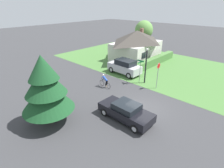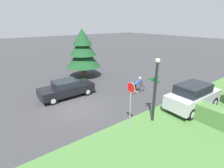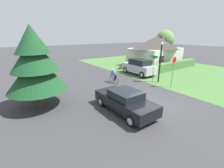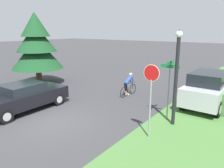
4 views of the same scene
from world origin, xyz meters
name	(u,v)px [view 1 (image 1 of 4)]	position (x,y,z in m)	size (l,w,h in m)	color
ground_plane	(144,108)	(0.00, 0.00, 0.00)	(140.00, 140.00, 0.00)	#38383A
grass_verge_right	(165,67)	(11.63, 4.00, 0.01)	(16.00, 36.00, 0.01)	#477538
cottage_house	(136,44)	(12.23, 9.85, 2.42)	(9.23, 6.56, 4.71)	beige
hedge_row	(154,61)	(11.31, 5.80, 0.57)	(11.02, 0.90, 1.14)	#4C7A3D
sedan_left_lane	(126,111)	(-2.37, 0.23, 0.75)	(1.91, 4.58, 1.48)	black
cyclist	(105,81)	(0.74, 5.71, 0.72)	(0.44, 1.75, 1.49)	black
parked_suv_right	(125,67)	(5.41, 6.72, 0.99)	(2.07, 4.59, 1.97)	#B7B7BC
stop_sign	(158,71)	(4.41, 1.32, 2.04)	(0.64, 0.07, 2.96)	gray
street_lamp	(146,63)	(4.75, 3.10, 2.42)	(0.29, 0.29, 4.24)	black
street_name_sign	(140,68)	(4.28, 3.54, 1.94)	(0.90, 0.90, 2.82)	gray
conifer_tall_near	(46,87)	(-6.70, 4.32, 3.07)	(3.89, 3.89, 5.51)	#4C3823
deciduous_tree_right	(144,30)	(17.48, 11.99, 3.99)	(3.36, 3.36, 5.76)	#4C3823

